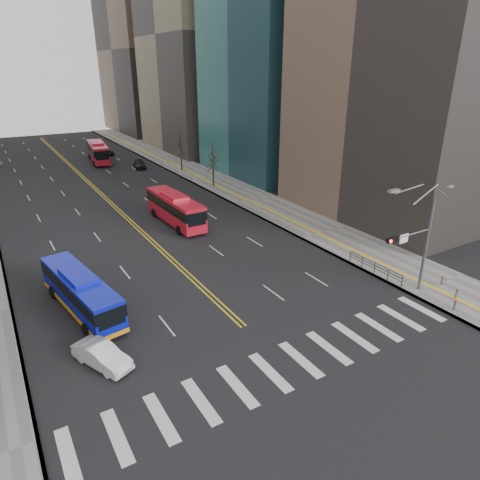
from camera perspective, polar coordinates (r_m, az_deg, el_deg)
name	(u,v)px	position (r m, az deg, el deg)	size (l,w,h in m)	color
ground	(286,366)	(28.02, 6.11, -16.31)	(220.00, 220.00, 0.00)	black
sidewalk_right	(207,178)	(71.65, -4.36, 8.27)	(7.00, 130.00, 0.15)	slate
crosswalk	(286,365)	(28.01, 6.11, -16.30)	(26.70, 4.00, 0.01)	silver
centerline	(85,179)	(75.46, -19.97, 7.66)	(0.55, 100.00, 0.01)	gold
office_towers	(48,23)	(86.98, -24.25, 24.89)	(83.00, 134.00, 58.00)	#98979A
signal_mast	(416,240)	(35.74, 22.40, -0.03)	(5.37, 0.37, 9.39)	slate
pedestrian_railing	(375,266)	(39.93, 17.54, -3.36)	(0.06, 6.06, 1.02)	black
bollards	(451,293)	(38.34, 26.29, -6.31)	(2.87, 3.17, 0.78)	slate
street_trees	(55,183)	(53.59, -23.40, 6.95)	(35.20, 47.20, 7.60)	#2F261C
blue_bus	(81,291)	(34.49, -20.45, -6.43)	(3.99, 10.98, 3.16)	#0C15B4
red_bus_near	(175,207)	(50.74, -8.65, 4.35)	(3.04, 11.25, 3.55)	red
red_bus_far	(98,151)	(88.06, -18.41, 11.21)	(4.18, 12.23, 3.78)	red
car_white	(102,355)	(28.82, -17.94, -14.43)	(1.49, 4.28, 1.41)	silver
car_dark_mid	(139,164)	(80.62, -13.27, 9.86)	(1.87, 4.65, 1.58)	black
car_dark_far	(106,152)	(94.99, -17.41, 11.18)	(2.16, 4.68, 1.30)	black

